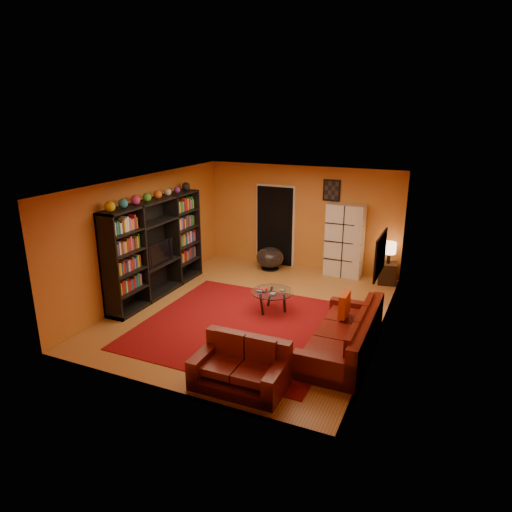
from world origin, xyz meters
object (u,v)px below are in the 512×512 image
at_px(tv, 157,252).
at_px(table_lamp, 389,248).
at_px(sofa, 348,337).
at_px(bowl_chair, 270,258).
at_px(entertainment_unit, 156,248).
at_px(loveseat, 242,366).
at_px(storage_cabinet, 344,241).
at_px(coffee_table, 272,294).
at_px(side_table, 387,273).

height_order(tv, table_lamp, tv).
distance_m(sofa, bowl_chair, 4.36).
height_order(entertainment_unit, loveseat, entertainment_unit).
xyz_separation_m(storage_cabinet, bowl_chair, (-1.81, -0.30, -0.58)).
xyz_separation_m(loveseat, table_lamp, (1.31, 5.11, 0.57)).
distance_m(tv, bowl_chair, 3.08).
relative_size(storage_cabinet, table_lamp, 3.55).
relative_size(loveseat, storage_cabinet, 0.77).
xyz_separation_m(coffee_table, storage_cabinet, (0.79, 2.67, 0.50)).
bearing_deg(bowl_chair, entertainment_unit, -123.26).
distance_m(coffee_table, storage_cabinet, 2.83).
relative_size(tv, sofa, 0.37).
bearing_deg(coffee_table, storage_cabinet, 73.47).
relative_size(sofa, table_lamp, 4.74).
relative_size(coffee_table, storage_cabinet, 0.48).
xyz_separation_m(entertainment_unit, loveseat, (3.21, -2.42, -0.76)).
bearing_deg(table_lamp, tv, -148.56).
height_order(side_table, table_lamp, table_lamp).
distance_m(loveseat, storage_cabinet, 5.26).
relative_size(loveseat, side_table, 2.72).
bearing_deg(loveseat, table_lamp, -15.17).
distance_m(sofa, table_lamp, 3.59).
distance_m(entertainment_unit, sofa, 4.56).
bearing_deg(loveseat, bowl_chair, 16.96).
height_order(loveseat, side_table, loveseat).
bearing_deg(side_table, entertainment_unit, -149.30).
bearing_deg(sofa, storage_cabinet, 104.43).
bearing_deg(sofa, entertainment_unit, 168.61).
bearing_deg(sofa, table_lamp, 87.87).
relative_size(entertainment_unit, loveseat, 2.21).
bearing_deg(tv, storage_cabinet, -50.03).
bearing_deg(storage_cabinet, tv, -137.84).
height_order(entertainment_unit, side_table, entertainment_unit).
xyz_separation_m(sofa, coffee_table, (-1.76, 0.99, 0.10)).
bearing_deg(table_lamp, loveseat, -104.41).
relative_size(entertainment_unit, sofa, 1.27).
relative_size(tv, storage_cabinet, 0.49).
bearing_deg(storage_cabinet, entertainment_unit, -138.74).
bearing_deg(storage_cabinet, table_lamp, -3.83).
bearing_deg(entertainment_unit, tv, -44.65).
height_order(tv, side_table, tv).
bearing_deg(side_table, coffee_table, -126.14).
bearing_deg(bowl_chair, coffee_table, -66.80).
distance_m(side_table, table_lamp, 0.60).
xyz_separation_m(coffee_table, bowl_chair, (-1.02, 2.37, -0.08)).
xyz_separation_m(sofa, storage_cabinet, (-0.97, 3.66, 0.61)).
distance_m(storage_cabinet, side_table, 1.26).
bearing_deg(loveseat, storage_cabinet, -3.36).
distance_m(loveseat, table_lamp, 5.31).
height_order(bowl_chair, table_lamp, table_lamp).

